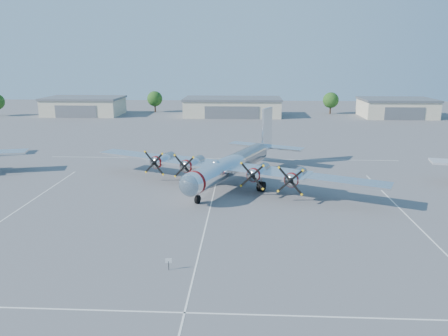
{
  "coord_description": "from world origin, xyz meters",
  "views": [
    {
      "loc": [
        4.05,
        -48.37,
        17.01
      ],
      "look_at": [
        1.3,
        5.88,
        3.2
      ],
      "focal_mm": 35.0,
      "sensor_mm": 36.0,
      "label": 1
    }
  ],
  "objects_px": {
    "tree_east": "(331,100)",
    "info_placard": "(169,262)",
    "main_bomber_b29": "(233,183)",
    "hangar_west": "(84,106)",
    "hangar_center": "(233,107)",
    "hangar_east": "(396,108)",
    "tree_west": "(155,99)"
  },
  "relations": [
    {
      "from": "tree_east",
      "to": "main_bomber_b29",
      "type": "distance_m",
      "value": 82.85
    },
    {
      "from": "main_bomber_b29",
      "to": "info_placard",
      "type": "relative_size",
      "value": 40.88
    },
    {
      "from": "tree_east",
      "to": "info_placard",
      "type": "bearing_deg",
      "value": -107.2
    },
    {
      "from": "hangar_center",
      "to": "hangar_east",
      "type": "distance_m",
      "value": 48.0
    },
    {
      "from": "info_placard",
      "to": "tree_west",
      "type": "bearing_deg",
      "value": 93.29
    },
    {
      "from": "tree_west",
      "to": "main_bomber_b29",
      "type": "bearing_deg",
      "value": -71.09
    },
    {
      "from": "hangar_west",
      "to": "tree_east",
      "type": "distance_m",
      "value": 75.26
    },
    {
      "from": "tree_east",
      "to": "main_bomber_b29",
      "type": "xyz_separation_m",
      "value": [
        -27.59,
        -78.01,
        -4.22
      ]
    },
    {
      "from": "hangar_west",
      "to": "hangar_east",
      "type": "bearing_deg",
      "value": 0.0
    },
    {
      "from": "hangar_east",
      "to": "info_placard",
      "type": "height_order",
      "value": "hangar_east"
    },
    {
      "from": "tree_east",
      "to": "info_placard",
      "type": "distance_m",
      "value": 108.79
    },
    {
      "from": "hangar_west",
      "to": "hangar_center",
      "type": "bearing_deg",
      "value": -0.0
    },
    {
      "from": "hangar_center",
      "to": "main_bomber_b29",
      "type": "distance_m",
      "value": 72.07
    },
    {
      "from": "hangar_east",
      "to": "tree_east",
      "type": "relative_size",
      "value": 3.1
    },
    {
      "from": "hangar_center",
      "to": "main_bomber_b29",
      "type": "xyz_separation_m",
      "value": [
        2.41,
        -71.98,
        -2.71
      ]
    },
    {
      "from": "tree_east",
      "to": "hangar_east",
      "type": "bearing_deg",
      "value": -18.54
    },
    {
      "from": "hangar_east",
      "to": "tree_west",
      "type": "bearing_deg",
      "value": 173.72
    },
    {
      "from": "main_bomber_b29",
      "to": "info_placard",
      "type": "xyz_separation_m",
      "value": [
        -4.57,
        -25.86,
        0.72
      ]
    },
    {
      "from": "hangar_center",
      "to": "info_placard",
      "type": "bearing_deg",
      "value": -91.26
    },
    {
      "from": "hangar_west",
      "to": "tree_west",
      "type": "height_order",
      "value": "tree_west"
    },
    {
      "from": "hangar_west",
      "to": "hangar_east",
      "type": "distance_m",
      "value": 93.0
    },
    {
      "from": "info_placard",
      "to": "hangar_east",
      "type": "bearing_deg",
      "value": 53.97
    },
    {
      "from": "tree_east",
      "to": "main_bomber_b29",
      "type": "relative_size",
      "value": 0.16
    },
    {
      "from": "hangar_center",
      "to": "main_bomber_b29",
      "type": "height_order",
      "value": "hangar_center"
    },
    {
      "from": "hangar_center",
      "to": "tree_west",
      "type": "height_order",
      "value": "tree_west"
    },
    {
      "from": "tree_east",
      "to": "main_bomber_b29",
      "type": "bearing_deg",
      "value": -109.48
    },
    {
      "from": "hangar_east",
      "to": "main_bomber_b29",
      "type": "height_order",
      "value": "hangar_east"
    },
    {
      "from": "tree_west",
      "to": "info_placard",
      "type": "xyz_separation_m",
      "value": [
        22.84,
        -105.87,
        -3.5
      ]
    },
    {
      "from": "hangar_center",
      "to": "tree_east",
      "type": "bearing_deg",
      "value": 11.38
    },
    {
      "from": "hangar_west",
      "to": "main_bomber_b29",
      "type": "height_order",
      "value": "hangar_west"
    },
    {
      "from": "hangar_center",
      "to": "info_placard",
      "type": "height_order",
      "value": "hangar_center"
    },
    {
      "from": "hangar_center",
      "to": "info_placard",
      "type": "distance_m",
      "value": 97.88
    }
  ]
}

